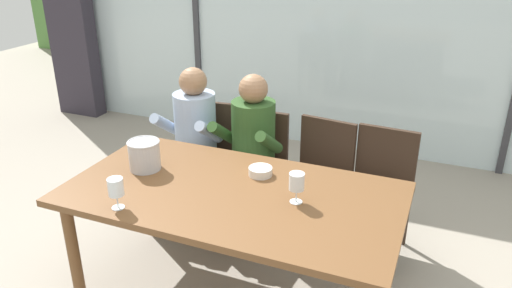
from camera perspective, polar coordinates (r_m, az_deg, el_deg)
ground at (r=3.99m, az=3.60°, el=-8.56°), size 14.00×14.00×0.00m
window_glass_panel at (r=4.96m, az=10.09°, el=13.69°), size 7.11×0.03×2.60m
window_mullion_left at (r=5.51m, az=-6.92°, el=14.83°), size 0.06×0.06×2.60m
hillside_vineyard at (r=8.61m, az=15.57°, el=13.80°), size 13.11×2.40×1.57m
curtain_heavy_drape at (r=6.32m, az=-20.94°, el=14.62°), size 0.56×0.20×2.60m
dining_table at (r=2.84m, az=-2.71°, el=-6.84°), size 1.91×1.01×0.76m
chair_near_curtain at (r=3.95m, az=-6.05°, el=-0.62°), size 0.49×0.49×0.88m
chair_left_of_center at (r=3.73m, az=0.13°, el=-1.96°), size 0.46×0.46×0.88m
chair_center at (r=3.61m, az=7.49°, el=-3.14°), size 0.49×0.49×0.88m
chair_right_of_center at (r=3.53m, az=14.26°, el=-4.31°), size 0.47×0.47×0.88m
person_pale_blue_shirt at (r=3.76m, az=-7.60°, el=0.93°), size 0.47×0.62×1.20m
person_olive_shirt at (r=3.56m, az=-0.88°, el=-0.19°), size 0.49×0.63×1.20m
ice_bucket_primary at (r=3.09m, az=-12.82°, el=-1.21°), size 0.20×0.20×0.19m
tasting_bowl at (r=2.97m, az=0.52°, el=-3.18°), size 0.14×0.14×0.05m
wine_glass_by_left_taster at (r=2.69m, az=-15.95°, el=-4.96°), size 0.08×0.08×0.17m
wine_glass_near_bucket at (r=2.64m, az=4.74°, el=-4.43°), size 0.08×0.08×0.17m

